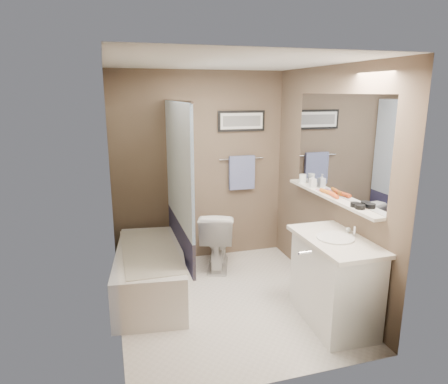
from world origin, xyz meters
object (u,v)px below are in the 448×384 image
object	(u,v)px
hair_brush_back	(327,192)
candle_bowl_far	(355,205)
bathtub	(151,272)
vanity	(334,282)
candle_bowl_near	(360,207)
toilet	(217,239)
soap_bottle	(313,181)
hair_brush_front	(333,195)
glass_jar	(303,179)

from	to	relation	value
hair_brush_back	candle_bowl_far	bearing A→B (deg)	-90.00
bathtub	candle_bowl_far	bearing A→B (deg)	-22.09
bathtub	candle_bowl_far	distance (m)	2.23
vanity	candle_bowl_near	size ratio (longest dim) A/B	10.00
bathtub	hair_brush_back	bearing A→B (deg)	-8.89
bathtub	toilet	distance (m)	1.00
hair_brush_back	soap_bottle	world-z (taller)	soap_bottle
toilet	vanity	distance (m)	1.67
hair_brush_front	hair_brush_back	distance (m)	0.11
hair_brush_back	glass_jar	size ratio (longest dim) A/B	2.20
candle_bowl_near	candle_bowl_far	xyz separation A→B (m)	(0.00, 0.07, 0.00)
toilet	candle_bowl_far	world-z (taller)	candle_bowl_far
vanity	hair_brush_front	world-z (taller)	hair_brush_front
vanity	hair_brush_back	world-z (taller)	hair_brush_back
hair_brush_front	hair_brush_back	world-z (taller)	same
bathtub	hair_brush_back	size ratio (longest dim) A/B	6.82
candle_bowl_near	glass_jar	size ratio (longest dim) A/B	0.90
candle_bowl_near	toilet	bearing A→B (deg)	120.58
candle_bowl_near	hair_brush_front	world-z (taller)	hair_brush_front
glass_jar	hair_brush_back	bearing A→B (deg)	-90.00
bathtub	hair_brush_front	distance (m)	2.09
toilet	hair_brush_front	size ratio (longest dim) A/B	3.35
bathtub	hair_brush_front	bearing A→B (deg)	-11.98
toilet	candle_bowl_far	bearing A→B (deg)	140.56
candle_bowl_far	soap_bottle	size ratio (longest dim) A/B	0.62
vanity	toilet	bearing A→B (deg)	119.19
candle_bowl_near	hair_brush_back	size ratio (longest dim) A/B	0.41
hair_brush_back	soap_bottle	bearing A→B (deg)	90.00
hair_brush_front	hair_brush_back	xyz separation A→B (m)	(0.00, 0.11, 0.00)
candle_bowl_near	bathtub	bearing A→B (deg)	149.14
soap_bottle	bathtub	bearing A→B (deg)	173.76
toilet	candle_bowl_near	distance (m)	1.95
hair_brush_front	glass_jar	world-z (taller)	glass_jar
candle_bowl_near	candle_bowl_far	world-z (taller)	same
hair_brush_front	bathtub	bearing A→B (deg)	161.01
bathtub	toilet	xyz separation A→B (m)	(0.88, 0.47, 0.12)
soap_bottle	glass_jar	bearing A→B (deg)	90.00
bathtub	hair_brush_back	xyz separation A→B (m)	(1.79, -0.51, 0.89)
candle_bowl_far	hair_brush_back	world-z (taller)	hair_brush_back
hair_brush_front	soap_bottle	distance (m)	0.42
candle_bowl_far	glass_jar	distance (m)	1.04
hair_brush_front	glass_jar	distance (m)	0.66
toilet	hair_brush_back	world-z (taller)	hair_brush_back
toilet	glass_jar	world-z (taller)	glass_jar
vanity	glass_jar	xyz separation A→B (m)	(0.19, 1.07, 0.77)
bathtub	soap_bottle	size ratio (longest dim) A/B	10.34
soap_bottle	hair_brush_back	bearing A→B (deg)	-90.00
candle_bowl_near	soap_bottle	bearing A→B (deg)	90.00
hair_brush_back	toilet	bearing A→B (deg)	132.83
bathtub	soap_bottle	bearing A→B (deg)	0.77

